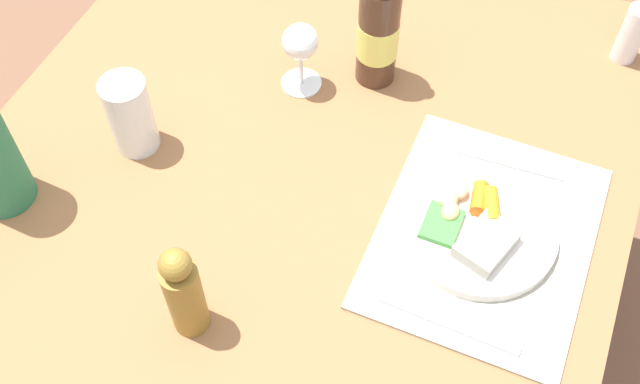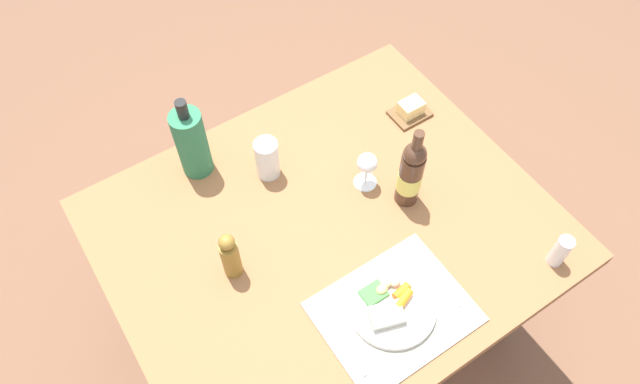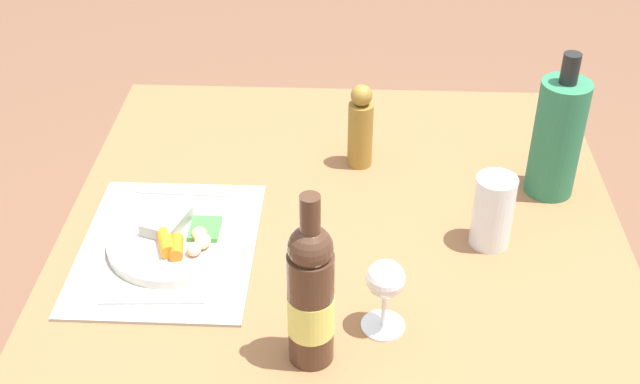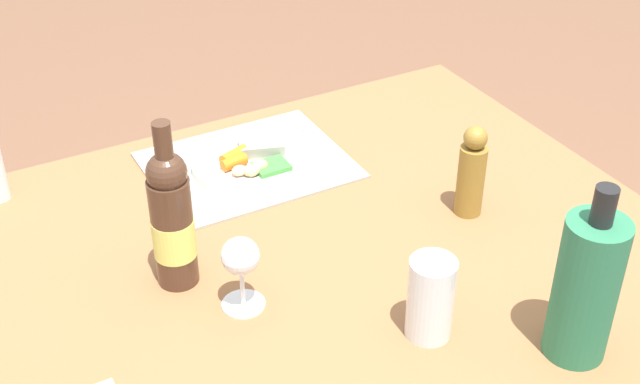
# 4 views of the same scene
# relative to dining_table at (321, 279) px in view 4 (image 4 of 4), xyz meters

# --- Properties ---
(dining_table) EXTENTS (1.29, 1.08, 0.71)m
(dining_table) POSITION_rel_dining_table_xyz_m (0.00, 0.00, 0.00)
(dining_table) COLOR #915F39
(dining_table) RESTS_ON ground_plane
(placemat) EXTENTS (0.41, 0.32, 0.01)m
(placemat) POSITION_rel_dining_table_xyz_m (-0.00, -0.32, 0.07)
(placemat) COLOR #A6A391
(placemat) RESTS_ON dining_table
(dinner_plate) EXTENTS (0.24, 0.24, 0.05)m
(dinner_plate) POSITION_rel_dining_table_xyz_m (-0.00, -0.31, 0.09)
(dinner_plate) COLOR silver
(dinner_plate) RESTS_ON placemat
(fork) EXTENTS (0.02, 0.21, 0.00)m
(fork) POSITION_rel_dining_table_xyz_m (-0.17, -0.32, 0.08)
(fork) COLOR silver
(fork) RESTS_ON placemat
(knife) EXTENTS (0.03, 0.18, 0.00)m
(knife) POSITION_rel_dining_table_xyz_m (0.15, -0.32, 0.08)
(knife) COLOR silver
(knife) RESTS_ON placemat
(wine_bottle) EXTENTS (0.07, 0.07, 0.31)m
(wine_bottle) POSITION_rel_dining_table_xyz_m (0.26, -0.04, 0.20)
(wine_bottle) COLOR #482D1E
(wine_bottle) RESTS_ON dining_table
(water_tumbler) EXTENTS (0.08, 0.08, 0.14)m
(water_tumbler) POSITION_rel_dining_table_xyz_m (-0.05, 0.28, 0.13)
(water_tumbler) COLOR silver
(water_tumbler) RESTS_ON dining_table
(pepper_mill) EXTENTS (0.05, 0.05, 0.19)m
(pepper_mill) POSITION_rel_dining_table_xyz_m (-0.31, 0.03, 0.16)
(pepper_mill) COLOR olive
(pepper_mill) RESTS_ON dining_table
(wine_glass) EXTENTS (0.07, 0.07, 0.14)m
(wine_glass) POSITION_rel_dining_table_xyz_m (0.19, 0.07, 0.17)
(wine_glass) COLOR white
(wine_glass) RESTS_ON dining_table
(cooler_bottle) EXTENTS (0.10, 0.10, 0.31)m
(cooler_bottle) POSITION_rel_dining_table_xyz_m (-0.22, 0.42, 0.20)
(cooler_bottle) COLOR #2B724B
(cooler_bottle) RESTS_ON dining_table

